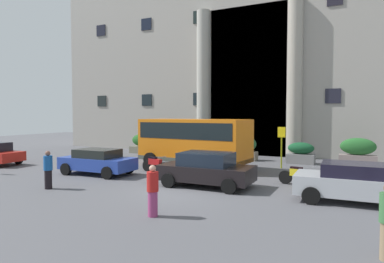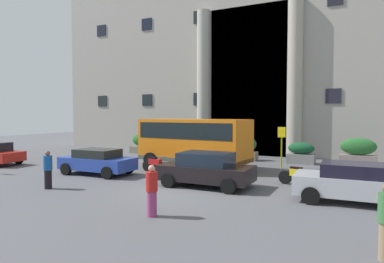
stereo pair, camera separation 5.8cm
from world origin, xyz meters
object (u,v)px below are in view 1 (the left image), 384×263
object	(u,v)px
orange_minibus	(194,139)
hedge_planter_entrance_right	(143,144)
bus_stop_sign	(281,143)
motorcycle_far_end	(299,175)
motorcycle_near_kerb	(215,168)
hedge_planter_west	(187,147)
scooter_by_planter	(155,164)
hedge_planter_far_east	(247,149)
parked_hatchback_near	(206,169)
parked_sedan_second	(98,161)
hedge_planter_far_west	(301,153)
white_taxi_kerbside	(354,182)
pedestrian_woman_with_bag	(48,170)
hedge_planter_entrance_left	(358,152)
pedestrian_woman_dark_dress	(153,191)

from	to	relation	value
orange_minibus	hedge_planter_entrance_right	xyz separation A→B (m)	(-7.08, 5.09, -0.94)
bus_stop_sign	orange_minibus	bearing A→B (deg)	-155.33
motorcycle_far_end	motorcycle_near_kerb	size ratio (longest dim) A/B	0.99
hedge_planter_west	motorcycle_far_end	bearing A→B (deg)	-38.81
hedge_planter_west	scooter_by_planter	world-z (taller)	hedge_planter_west
hedge_planter_far_east	parked_hatchback_near	xyz separation A→B (m)	(0.94, -8.99, -0.02)
parked_sedan_second	hedge_planter_far_east	bearing A→B (deg)	57.67
bus_stop_sign	scooter_by_planter	world-z (taller)	bus_stop_sign
hedge_planter_entrance_right	parked_hatchback_near	world-z (taller)	hedge_planter_entrance_right
motorcycle_far_end	scooter_by_planter	world-z (taller)	same
hedge_planter_west	hedge_planter_far_west	bearing A→B (deg)	-2.67
orange_minibus	bus_stop_sign	distance (m)	5.07
hedge_planter_far_east	scooter_by_planter	distance (m)	7.56
parked_sedan_second	white_taxi_kerbside	bearing A→B (deg)	-3.03
orange_minibus	pedestrian_woman_with_bag	size ratio (longest dim) A/B	4.12
bus_stop_sign	hedge_planter_entrance_left	world-z (taller)	bus_stop_sign
orange_minibus	parked_hatchback_near	world-z (taller)	orange_minibus
hedge_planter_entrance_right	parked_hatchback_near	bearing A→B (deg)	-44.05
hedge_planter_far_east	hedge_planter_entrance_left	distance (m)	6.89
orange_minibus	white_taxi_kerbside	size ratio (longest dim) A/B	1.63
motorcycle_near_kerb	pedestrian_woman_with_bag	xyz separation A→B (m)	(-5.34, -5.48, 0.35)
hedge_planter_entrance_left	white_taxi_kerbside	world-z (taller)	hedge_planter_entrance_left
motorcycle_far_end	bus_stop_sign	bearing A→B (deg)	124.07
scooter_by_planter	pedestrian_woman_dark_dress	world-z (taller)	pedestrian_woman_dark_dress
hedge_planter_entrance_right	hedge_planter_entrance_left	world-z (taller)	hedge_planter_entrance_left
pedestrian_woman_dark_dress	bus_stop_sign	bearing A→B (deg)	57.27
hedge_planter_far_east	pedestrian_woman_dark_dress	xyz separation A→B (m)	(1.23, -13.74, 0.02)
bus_stop_sign	pedestrian_woman_with_bag	xyz separation A→B (m)	(-7.70, -9.87, -0.69)
bus_stop_sign	parked_sedan_second	bearing A→B (deg)	-142.63
hedge_planter_entrance_left	parked_hatchback_near	bearing A→B (deg)	-121.38
bus_stop_sign	hedge_planter_far_east	world-z (taller)	bus_stop_sign
hedge_planter_entrance_left	parked_sedan_second	xyz separation A→B (m)	(-12.21, -9.48, -0.13)
hedge_planter_far_west	motorcycle_near_kerb	xyz separation A→B (m)	(-3.08, -6.89, -0.20)
motorcycle_near_kerb	hedge_planter_far_east	bearing A→B (deg)	88.85
hedge_planter_entrance_left	white_taxi_kerbside	size ratio (longest dim) A/B	0.53
pedestrian_woman_dark_dress	hedge_planter_entrance_left	bearing A→B (deg)	44.23
hedge_planter_far_west	hedge_planter_entrance_right	bearing A→B (deg)	177.80
hedge_planter_entrance_left	pedestrian_woman_dark_dress	distance (m)	15.50
parked_sedan_second	motorcycle_near_kerb	size ratio (longest dim) A/B	1.99
hedge_planter_far_west	pedestrian_woman_with_bag	distance (m)	14.96
motorcycle_near_kerb	pedestrian_woman_with_bag	bearing A→B (deg)	-139.58
motorcycle_near_kerb	hedge_planter_west	bearing A→B (deg)	120.37
hedge_planter_far_west	parked_hatchback_near	xyz separation A→B (m)	(-2.64, -8.98, 0.10)
parked_hatchback_near	pedestrian_woman_dark_dress	distance (m)	4.76
hedge_planter_entrance_right	hedge_planter_far_east	bearing A→B (deg)	-3.01
orange_minibus	parked_sedan_second	bearing A→B (deg)	-125.54
hedge_planter_far_east	motorcycle_near_kerb	size ratio (longest dim) A/B	0.81
hedge_planter_entrance_left	bus_stop_sign	bearing A→B (deg)	-141.28
hedge_planter_far_west	motorcycle_near_kerb	size ratio (longest dim) A/B	0.86
hedge_planter_west	hedge_planter_far_west	xyz separation A→B (m)	(8.31, -0.39, -0.05)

